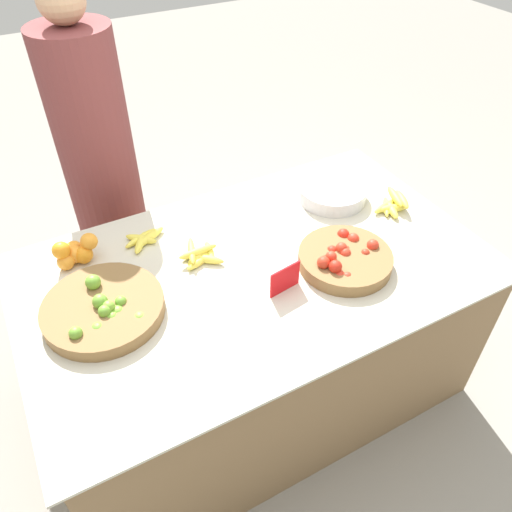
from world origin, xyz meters
TOP-DOWN VIEW (x-y plane):
  - ground_plane at (0.00, 0.00)m, footprint 12.00×12.00m
  - market_table at (0.00, 0.00)m, footprint 1.78×1.08m
  - lime_bowl at (-0.58, 0.03)m, footprint 0.42×0.42m
  - tomato_basket at (0.30, -0.16)m, footprint 0.36×0.36m
  - orange_pile at (-0.60, 0.35)m, footprint 0.17×0.12m
  - metal_bowl at (0.52, 0.23)m, footprint 0.30×0.30m
  - price_sign at (0.03, -0.17)m, footprint 0.13×0.03m
  - banana_bunch_middle_right at (-0.17, 0.13)m, footprint 0.16×0.19m
  - banana_bunch_middle_left at (-0.33, 0.34)m, footprint 0.19×0.14m
  - banana_bunch_front_right at (0.70, 0.04)m, footprint 0.18×0.19m
  - vendor_person at (-0.35, 0.88)m, footprint 0.34×0.34m

SIDE VIEW (x-z plane):
  - ground_plane at x=0.00m, z-range 0.00..0.00m
  - market_table at x=0.00m, z-range 0.00..0.77m
  - vendor_person at x=-0.35m, z-range -0.06..1.58m
  - banana_bunch_middle_left at x=-0.33m, z-range 0.76..0.80m
  - banana_bunch_middle_right at x=-0.17m, z-range 0.76..0.81m
  - banana_bunch_front_right at x=0.70m, z-range 0.76..0.82m
  - lime_bowl at x=-0.58m, z-range 0.74..0.84m
  - tomato_basket at x=0.30m, z-range 0.75..0.84m
  - metal_bowl at x=0.52m, z-range 0.76..0.83m
  - orange_pile at x=-0.60m, z-range 0.75..0.87m
  - price_sign at x=0.03m, z-range 0.76..0.88m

